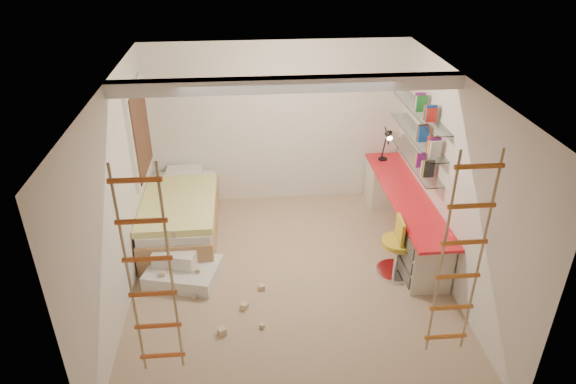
{
  "coord_description": "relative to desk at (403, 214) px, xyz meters",
  "views": [
    {
      "loc": [
        -0.5,
        -5.29,
        4.21
      ],
      "look_at": [
        0.0,
        0.3,
        1.15
      ],
      "focal_mm": 32.0,
      "sensor_mm": 36.0,
      "label": 1
    }
  ],
  "objects": [
    {
      "name": "floor",
      "position": [
        -1.72,
        -0.86,
        -0.4
      ],
      "size": [
        4.5,
        4.5,
        0.0
      ],
      "primitive_type": "plane",
      "color": "tan",
      "rests_on": "ground"
    },
    {
      "name": "ceiling_beam",
      "position": [
        -1.72,
        -0.56,
        2.12
      ],
      "size": [
        4.0,
        0.18,
        0.16
      ],
      "primitive_type": "cube",
      "color": "white",
      "rests_on": "ceiling"
    },
    {
      "name": "window_frame",
      "position": [
        -3.69,
        0.64,
        1.15
      ],
      "size": [
        0.06,
        1.15,
        1.35
      ],
      "primitive_type": "cube",
      "color": "white",
      "rests_on": "wall_left"
    },
    {
      "name": "window_blind",
      "position": [
        -3.65,
        0.64,
        1.15
      ],
      "size": [
        0.02,
        1.0,
        1.2
      ],
      "primitive_type": "cube",
      "color": "#4C2D1E",
      "rests_on": "window_frame"
    },
    {
      "name": "rope_ladder_left",
      "position": [
        -3.07,
        -2.61,
        1.11
      ],
      "size": [
        0.41,
        0.04,
        2.13
      ],
      "primitive_type": null,
      "color": "#BF4820",
      "rests_on": "ceiling"
    },
    {
      "name": "rope_ladder_right",
      "position": [
        -0.37,
        -2.61,
        1.11
      ],
      "size": [
        0.41,
        0.04,
        2.13
      ],
      "primitive_type": null,
      "color": "orange",
      "rests_on": "ceiling"
    },
    {
      "name": "waste_bin",
      "position": [
        0.02,
        -1.16,
        -0.23
      ],
      "size": [
        0.27,
        0.27,
        0.34
      ],
      "primitive_type": "cylinder",
      "color": "white",
      "rests_on": "floor"
    },
    {
      "name": "desk",
      "position": [
        0.0,
        0.0,
        0.0
      ],
      "size": [
        0.56,
        2.8,
        0.75
      ],
      "color": "red",
      "rests_on": "floor"
    },
    {
      "name": "shelves",
      "position": [
        0.15,
        0.27,
        1.1
      ],
      "size": [
        0.25,
        1.8,
        0.71
      ],
      "color": "white",
      "rests_on": "wall_right"
    },
    {
      "name": "bed",
      "position": [
        -3.2,
        0.36,
        -0.07
      ],
      "size": [
        1.02,
        2.0,
        0.69
      ],
      "color": "#AD7F51",
      "rests_on": "floor"
    },
    {
      "name": "task_lamp",
      "position": [
        -0.05,
        0.96,
        0.73
      ],
      "size": [
        0.14,
        0.36,
        0.57
      ],
      "color": "black",
      "rests_on": "desk"
    },
    {
      "name": "swivel_chair",
      "position": [
        -0.32,
        -0.83,
        -0.09
      ],
      "size": [
        0.52,
        0.52,
        0.84
      ],
      "color": "gold",
      "rests_on": "floor"
    },
    {
      "name": "play_platform",
      "position": [
        -3.11,
        -0.66,
        -0.25
      ],
      "size": [
        1.03,
        0.9,
        0.39
      ],
      "color": "silver",
      "rests_on": "floor"
    },
    {
      "name": "toy_blocks",
      "position": [
        -2.79,
        -0.99,
        -0.17
      ],
      "size": [
        1.3,
        1.28,
        0.66
      ],
      "color": "#CCB284",
      "rests_on": "floor"
    },
    {
      "name": "books",
      "position": [
        0.15,
        0.27,
        1.23
      ],
      "size": [
        0.14,
        0.52,
        0.92
      ],
      "color": "#262626",
      "rests_on": "shelves"
    }
  ]
}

